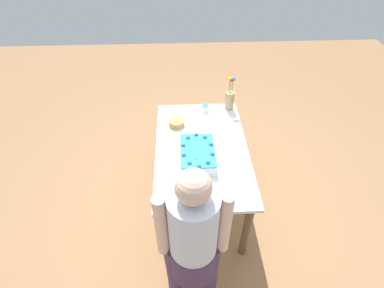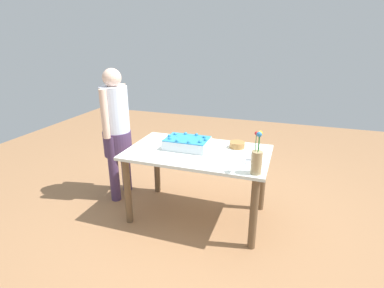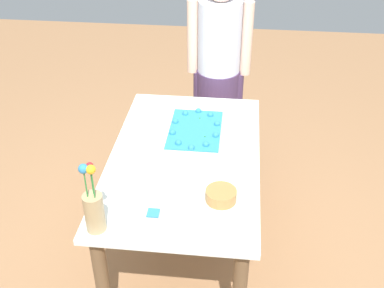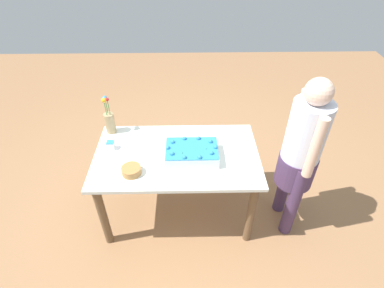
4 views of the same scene
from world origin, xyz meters
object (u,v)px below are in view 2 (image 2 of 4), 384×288
(sheet_cake, at_px, (187,143))
(person_standing, at_px, (116,127))
(serving_plate_with_slice, at_px, (254,159))
(flower_vase, at_px, (257,160))
(cake_knife, at_px, (223,160))
(fruit_bowl, at_px, (237,145))

(sheet_cake, relative_size, person_standing, 0.29)
(serving_plate_with_slice, distance_m, flower_vase, 0.28)
(cake_knife, bearing_deg, sheet_cake, -1.25)
(fruit_bowl, bearing_deg, person_standing, 4.14)
(flower_vase, distance_m, fruit_bowl, 0.62)
(cake_knife, relative_size, fruit_bowl, 1.36)
(cake_knife, distance_m, fruit_bowl, 0.37)
(serving_plate_with_slice, bearing_deg, fruit_bowl, -54.08)
(flower_vase, height_order, person_standing, person_standing)
(fruit_bowl, bearing_deg, sheet_cake, 20.35)
(sheet_cake, height_order, flower_vase, flower_vase)
(sheet_cake, distance_m, cake_knife, 0.46)
(serving_plate_with_slice, xyz_separation_m, person_standing, (1.56, -0.20, 0.10))
(serving_plate_with_slice, height_order, fruit_bowl, serving_plate_with_slice)
(fruit_bowl, relative_size, person_standing, 0.10)
(sheet_cake, bearing_deg, serving_plate_with_slice, 170.20)
(sheet_cake, height_order, cake_knife, sheet_cake)
(cake_knife, bearing_deg, fruit_bowl, -76.23)
(serving_plate_with_slice, distance_m, fruit_bowl, 0.37)
(flower_vase, xyz_separation_m, fruit_bowl, (0.26, -0.55, -0.09))
(fruit_bowl, bearing_deg, flower_vase, 115.23)
(serving_plate_with_slice, bearing_deg, flower_vase, 100.21)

